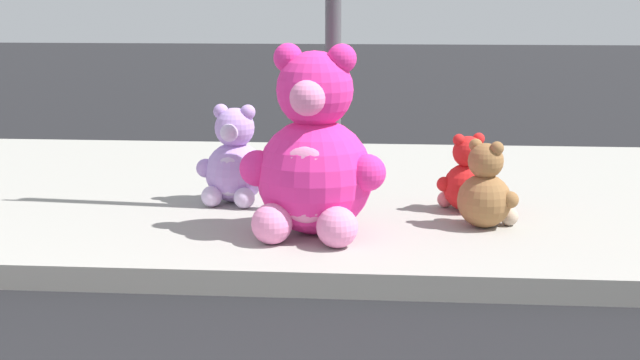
{
  "coord_description": "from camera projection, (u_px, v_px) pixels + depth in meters",
  "views": [
    {
      "loc": [
        1.41,
        -1.64,
        1.64
      ],
      "look_at": [
        0.98,
        3.6,
        0.55
      ],
      "focal_mm": 49.44,
      "sensor_mm": 36.0,
      "label": 1
    }
  ],
  "objects": [
    {
      "name": "plush_lavender",
      "position": [
        234.0,
        164.0,
        6.47
      ],
      "size": [
        0.56,
        0.5,
        0.73
      ],
      "color": "#B28CD8",
      "rests_on": "sidewalk"
    },
    {
      "name": "plush_brown",
      "position": [
        486.0,
        192.0,
        5.8
      ],
      "size": [
        0.41,
        0.42,
        0.58
      ],
      "color": "olive",
      "rests_on": "sidewalk"
    },
    {
      "name": "plush_red",
      "position": [
        466.0,
        180.0,
        6.25
      ],
      "size": [
        0.4,
        0.4,
        0.56
      ],
      "color": "red",
      "rests_on": "sidewalk"
    },
    {
      "name": "plush_pink_large",
      "position": [
        314.0,
        160.0,
        5.56
      ],
      "size": [
        0.93,
        0.84,
        1.21
      ],
      "color": "#F22D93",
      "rests_on": "sidewalk"
    },
    {
      "name": "sidewalk",
      "position": [
        216.0,
        195.0,
        7.11
      ],
      "size": [
        28.0,
        4.4,
        0.15
      ],
      "primitive_type": "cube",
      "color": "#9E9B93",
      "rests_on": "ground_plane"
    }
  ]
}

